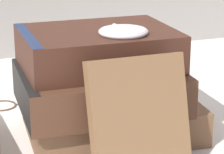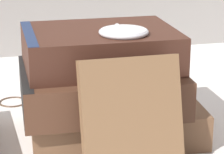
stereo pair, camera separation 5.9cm
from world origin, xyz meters
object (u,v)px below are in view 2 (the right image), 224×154
Objects in this scene: book_flat_top at (96,48)px; pocket_watch at (123,32)px; book_flat_middle at (96,87)px; book_leaning_front at (132,124)px; reading_glasses at (30,100)px; book_flat_bottom at (109,117)px.

book_flat_top is 0.05m from pocket_watch.
book_leaning_front is (0.02, -0.10, -0.01)m from book_flat_middle.
pocket_watch reaches higher than book_flat_middle.
book_flat_top is at bearing -55.71° from reading_glasses.
book_flat_top is at bearing 96.60° from book_leaning_front.
book_flat_middle is at bearing -149.79° from book_flat_bottom.
book_flat_bottom is 1.10× the size of book_flat_middle.
book_flat_bottom is at bearing 88.16° from book_leaning_front.
book_flat_bottom is 0.12m from pocket_watch.
book_flat_top is at bearing -178.15° from book_flat_bottom.
reading_glasses is (-0.09, 0.14, -0.02)m from book_flat_bottom.
book_leaning_front is at bearing -82.10° from book_flat_top.
reading_glasses is (-0.10, 0.16, -0.14)m from pocket_watch.
pocket_watch is (0.01, 0.08, 0.08)m from book_leaning_front.
book_flat_top is 1.90× the size of reading_glasses.
reading_glasses is at bearing 118.48° from book_flat_top.
book_flat_middle is at bearing 148.18° from pocket_watch.
book_flat_bottom is 2.26× the size of reading_glasses.
book_flat_top is 0.19m from reading_glasses.
book_flat_top is (-0.02, 0.00, 0.09)m from book_flat_bottom.
book_flat_middle is 0.10m from book_leaning_front.
book_flat_bottom is 0.12m from book_leaning_front.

